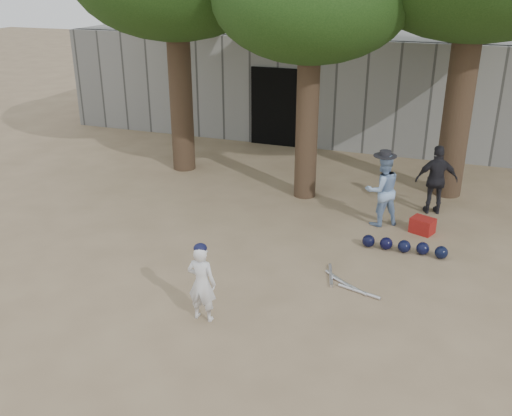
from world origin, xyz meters
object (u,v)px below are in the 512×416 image
at_px(spectator_blue, 382,190).
at_px(spectator_dark, 436,180).
at_px(red_bag, 422,225).
at_px(boy_player, 202,283).

height_order(spectator_blue, spectator_dark, same).
relative_size(spectator_dark, red_bag, 3.46).
xyz_separation_m(boy_player, spectator_dark, (2.86, 5.21, 0.14)).
relative_size(boy_player, spectator_dark, 0.81).
bearing_deg(spectator_blue, boy_player, 31.11).
bearing_deg(spectator_blue, spectator_dark, -169.95).
distance_m(spectator_blue, spectator_dark, 1.36).
xyz_separation_m(spectator_dark, red_bag, (-0.12, -1.09, -0.58)).
xyz_separation_m(spectator_blue, red_bag, (0.84, -0.13, -0.58)).
bearing_deg(spectator_dark, boy_player, 45.16).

